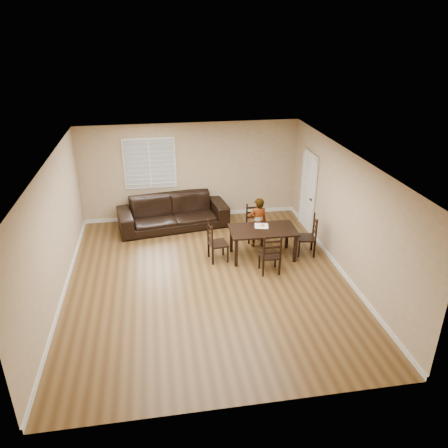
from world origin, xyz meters
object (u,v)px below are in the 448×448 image
Objects in this scene: chair_near at (254,223)px; child at (258,222)px; sofa at (173,212)px; donut at (262,225)px; chair_left at (213,243)px; chair_right at (311,237)px; dining_table at (263,233)px; chair_far at (271,257)px.

chair_near is 0.74× the size of child.
child is at bearing -45.15° from sofa.
chair_left is at bearing -172.10° from donut.
chair_right is at bearing -39.94° from chair_near.
child reaches higher than chair_near.
chair_left is at bearing -179.18° from dining_table.
chair_far is 1.43m from chair_left.
chair_near is at bearing 90.16° from donut.
dining_table is 1.65× the size of chair_near.
donut is at bearing -89.12° from chair_left.
sofa is at bearing -55.77° from chair_far.
child is 0.40m from donut.
chair_near is 0.33× the size of sofa.
child reaches higher than chair_left.
chair_near is 0.87m from donut.
sofa reaches higher than donut.
chair_near is at bearing -36.40° from sofa.
sofa is at bearing -42.19° from child.
chair_left is 0.34× the size of sofa.
chair_far is at bearing -45.85° from chair_right.
sofa is (-2.01, 1.87, -0.32)m from donut.
chair_right is 9.56× the size of donut.
dining_table is 1.57× the size of chair_right.
sofa is (-1.97, 2.86, -0.01)m from chair_far.
child reaches higher than chair_far.
chair_left reaches higher than sofa.
chair_left reaches higher than chair_near.
dining_table is 1.19m from chair_left.
chair_far is (-0.01, -0.82, -0.20)m from dining_table.
child is at bearing 90.00° from dining_table.
chair_near is 0.96× the size of chair_right.
chair_near is at bearing 89.94° from dining_table.
chair_right is at bearing -147.32° from chair_far.
dining_table is 1.64× the size of chair_far.
chair_right is (2.36, -0.05, 0.00)m from chair_left.
chair_right reaches higher than donut.
chair_left is 0.99× the size of chair_right.
donut is at bearing -89.54° from chair_right.
chair_right is (1.16, -1.03, 0.02)m from chair_near.
chair_near reaches higher than donut.
chair_near is 9.13× the size of donut.
chair_left is at bearing -35.66° from chair_far.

